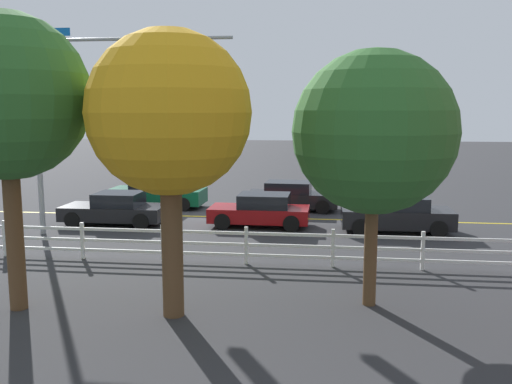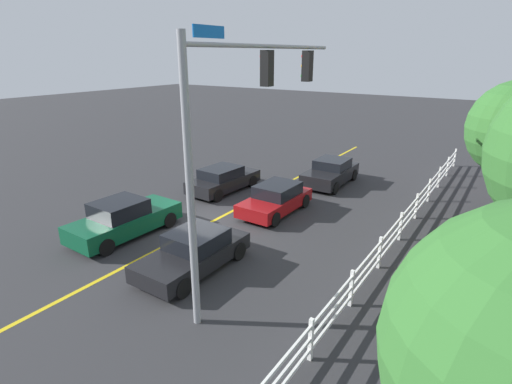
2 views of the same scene
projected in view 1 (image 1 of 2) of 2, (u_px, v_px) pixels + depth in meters
The scene contains 12 objects.
ground_plane at pixel (202, 216), 24.41m from camera, with size 120.00×120.00×0.00m, color #2D2D30.
lane_center_stripe at pixel (293, 219), 23.92m from camera, with size 28.00×0.16×0.01m, color gold.
signal_assembly at pixel (94, 92), 20.02m from camera, with size 7.41×0.37×7.52m.
car_0 at pixel (398, 215), 21.27m from camera, with size 4.18×1.96×1.39m.
car_1 at pixel (116, 209), 22.65m from camera, with size 4.15×1.91×1.32m.
car_2 at pixel (261, 210), 22.28m from camera, with size 3.98×1.88×1.32m.
car_3 at pixel (156, 193), 26.62m from camera, with size 4.54×2.01×1.50m.
car_4 at pixel (292, 196), 25.91m from camera, with size 4.27×1.99×1.33m.
white_rail_fence at pixel (246, 245), 16.85m from camera, with size 26.10×0.10×1.15m.
tree_1 at pixel (374, 132), 12.82m from camera, with size 3.81×3.81×6.05m.
tree_2 at pixel (6, 98), 12.44m from camera, with size 3.78×3.78×6.84m.
tree_4 at pixel (169, 114), 12.06m from camera, with size 3.62×3.62×6.41m.
Camera 1 is at (-5.32, 23.51, 4.67)m, focal length 39.10 mm.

